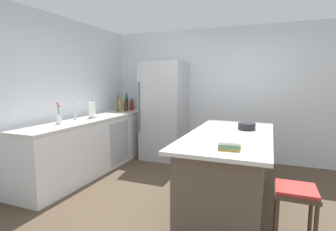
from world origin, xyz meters
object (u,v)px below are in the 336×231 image
object	(u,v)px
flower_vase	(59,117)
mixing_bowl	(247,126)
sink_faucet	(76,110)
wine_bottle	(127,104)
bar_stool	(295,199)
olive_oil_bottle	(120,105)
cookbook_stack	(230,145)
kitchen_island	(229,168)
vinegar_bottle	(133,105)
hot_sauce_bottle	(131,106)
whiskey_bottle	(118,105)
syrup_bottle	(126,106)
refrigerator	(164,111)
paper_towel_roll	(92,110)

from	to	relation	value
flower_vase	mixing_bowl	distance (m)	2.68
sink_faucet	wine_bottle	distance (m)	1.49
bar_stool	wine_bottle	xyz separation A→B (m)	(-3.10, 2.35, 0.57)
olive_oil_bottle	cookbook_stack	distance (m)	3.20
bar_stool	flower_vase	size ratio (longest dim) A/B	1.93
wine_bottle	olive_oil_bottle	size ratio (longest dim) A/B	1.04
kitchen_island	sink_faucet	size ratio (longest dim) A/B	7.35
vinegar_bottle	wine_bottle	bearing A→B (deg)	-97.76
hot_sauce_bottle	cookbook_stack	size ratio (longest dim) A/B	1.01
bar_stool	whiskey_bottle	size ratio (longest dim) A/B	1.94
flower_vase	vinegar_bottle	distance (m)	2.12
kitchen_island	vinegar_bottle	xyz separation A→B (m)	(-2.37, 1.72, 0.58)
mixing_bowl	vinegar_bottle	bearing A→B (deg)	151.94
kitchen_island	cookbook_stack	distance (m)	0.92
bar_stool	vinegar_bottle	distance (m)	4.03
sink_faucet	syrup_bottle	distance (m)	1.41
whiskey_bottle	flower_vase	bearing A→B (deg)	-87.08
vinegar_bottle	whiskey_bottle	xyz separation A→B (m)	(-0.12, -0.38, 0.03)
refrigerator	hot_sauce_bottle	bearing A→B (deg)	174.14
vinegar_bottle	mixing_bowl	bearing A→B (deg)	-28.06
vinegar_bottle	mixing_bowl	distance (m)	2.88
refrigerator	wine_bottle	world-z (taller)	refrigerator
refrigerator	sink_faucet	xyz separation A→B (m)	(-0.93, -1.51, 0.13)
wine_bottle	kitchen_island	bearing A→B (deg)	-32.41
refrigerator	wine_bottle	size ratio (longest dim) A/B	5.32
refrigerator	hot_sauce_bottle	xyz separation A→B (m)	(-0.82, 0.08, 0.06)
sink_faucet	mixing_bowl	bearing A→B (deg)	7.43
sink_faucet	whiskey_bottle	world-z (taller)	whiskey_bottle
hot_sauce_bottle	syrup_bottle	world-z (taller)	syrup_bottle
kitchen_island	hot_sauce_bottle	bearing A→B (deg)	145.41
paper_towel_roll	olive_oil_bottle	world-z (taller)	olive_oil_bottle
refrigerator	vinegar_bottle	size ratio (longest dim) A/B	7.81
mixing_bowl	bar_stool	bearing A→B (deg)	-65.80
cookbook_stack	syrup_bottle	bearing A→B (deg)	138.35
kitchen_island	whiskey_bottle	world-z (taller)	whiskey_bottle
kitchen_island	vinegar_bottle	world-z (taller)	vinegar_bottle
kitchen_island	flower_vase	world-z (taller)	flower_vase
hot_sauce_bottle	whiskey_bottle	bearing A→B (deg)	-116.37
hot_sauce_bottle	olive_oil_bottle	size ratio (longest dim) A/B	0.63
wine_bottle	cookbook_stack	world-z (taller)	wine_bottle
sink_faucet	cookbook_stack	world-z (taller)	sink_faucet
vinegar_bottle	refrigerator	bearing A→B (deg)	-12.50
kitchen_island	bar_stool	xyz separation A→B (m)	(0.71, -0.83, 0.06)
paper_towel_roll	wine_bottle	size ratio (longest dim) A/B	0.86
sink_faucet	paper_towel_roll	distance (m)	0.31
flower_vase	hot_sauce_bottle	distance (m)	2.02
refrigerator	syrup_bottle	world-z (taller)	refrigerator
kitchen_island	olive_oil_bottle	distance (m)	2.76
refrigerator	olive_oil_bottle	size ratio (longest dim) A/B	5.53
refrigerator	sink_faucet	size ratio (longest dim) A/B	6.46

